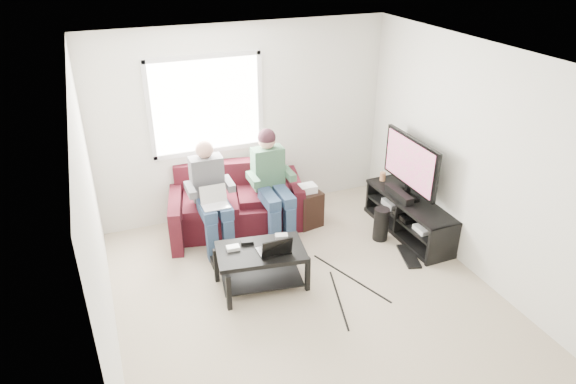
{
  "coord_description": "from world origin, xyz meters",
  "views": [
    {
      "loc": [
        -1.84,
        -4.03,
        3.61
      ],
      "look_at": [
        -0.02,
        0.6,
        1.05
      ],
      "focal_mm": 32.0,
      "sensor_mm": 36.0,
      "label": 1
    }
  ],
  "objects": [
    {
      "name": "controller_b",
      "position": [
        -0.5,
        0.63,
        0.5
      ],
      "size": [
        0.15,
        0.12,
        0.04
      ],
      "primitive_type": "cube",
      "rotation": [
        0.0,
        0.0,
        -0.19
      ],
      "color": "black",
      "rests_on": "coffee_table"
    },
    {
      "name": "ceiling",
      "position": [
        0.0,
        0.0,
        2.6
      ],
      "size": [
        4.5,
        4.5,
        0.0
      ],
      "primitive_type": "plane",
      "rotation": [
        3.14,
        0.0,
        0.0
      ],
      "color": "white",
      "rests_on": "wall_back"
    },
    {
      "name": "subwoofer",
      "position": [
        1.35,
        0.82,
        0.22
      ],
      "size": [
        0.19,
        0.19,
        0.44
      ],
      "primitive_type": "cylinder",
      "color": "black",
      "rests_on": "floor"
    },
    {
      "name": "console_black",
      "position": [
        1.77,
        0.77,
        0.3
      ],
      "size": [
        0.38,
        0.3,
        0.07
      ],
      "primitive_type": "cube",
      "color": "black",
      "rests_on": "tv_stand"
    },
    {
      "name": "floor",
      "position": [
        0.0,
        0.0,
        0.0
      ],
      "size": [
        4.5,
        4.5,
        0.0
      ],
      "primitive_type": "plane",
      "color": "tan",
      "rests_on": "ground"
    },
    {
      "name": "controller_c",
      "position": [
        -0.1,
        0.6,
        0.5
      ],
      "size": [
        0.16,
        0.12,
        0.04
      ],
      "primitive_type": "cube",
      "rotation": [
        0.0,
        0.0,
        -0.25
      ],
      "color": "gray",
      "rests_on": "coffee_table"
    },
    {
      "name": "window",
      "position": [
        -0.5,
        2.23,
        1.6
      ],
      "size": [
        1.48,
        0.04,
        1.28
      ],
      "color": "white",
      "rests_on": "wall_back"
    },
    {
      "name": "coffee_table",
      "position": [
        -0.4,
        0.45,
        0.35
      ],
      "size": [
        1.04,
        0.72,
        0.48
      ],
      "color": "black",
      "rests_on": "floor"
    },
    {
      "name": "person_right",
      "position": [
        0.12,
        1.53,
        0.8
      ],
      "size": [
        0.4,
        0.71,
        1.39
      ],
      "color": "navy",
      "rests_on": "sofa"
    },
    {
      "name": "end_table",
      "position": [
        0.61,
        1.51,
        0.27
      ],
      "size": [
        0.33,
        0.33,
        0.6
      ],
      "color": "black",
      "rests_on": "floor"
    },
    {
      "name": "keyboard_floor",
      "position": [
        1.47,
        0.31,
        0.01
      ],
      "size": [
        0.3,
        0.53,
        0.03
      ],
      "primitive_type": "cube",
      "rotation": [
        0.0,
        0.0,
        -0.27
      ],
      "color": "black",
      "rests_on": "floor"
    },
    {
      "name": "wall_front",
      "position": [
        0.0,
        -2.25,
        1.3
      ],
      "size": [
        4.5,
        0.0,
        4.5
      ],
      "primitive_type": "plane",
      "rotation": [
        -1.57,
        0.0,
        0.0
      ],
      "color": "silver",
      "rests_on": "floor"
    },
    {
      "name": "sofa",
      "position": [
        -0.28,
        1.82,
        0.31
      ],
      "size": [
        1.95,
        1.13,
        0.84
      ],
      "color": "#40101A",
      "rests_on": "floor"
    },
    {
      "name": "wall_back",
      "position": [
        0.0,
        2.25,
        1.3
      ],
      "size": [
        4.5,
        0.0,
        4.5
      ],
      "primitive_type": "plane",
      "rotation": [
        1.57,
        0.0,
        0.0
      ],
      "color": "silver",
      "rests_on": "floor"
    },
    {
      "name": "person_left",
      "position": [
        -0.68,
        1.51,
        0.74
      ],
      "size": [
        0.4,
        0.71,
        1.34
      ],
      "color": "navy",
      "rests_on": "sofa"
    },
    {
      "name": "tv_stand",
      "position": [
        1.77,
        0.82,
        0.22
      ],
      "size": [
        0.49,
        1.51,
        0.5
      ],
      "color": "black",
      "rests_on": "floor"
    },
    {
      "name": "drink_cup",
      "position": [
        1.72,
        1.45,
        0.56
      ],
      "size": [
        0.08,
        0.08,
        0.12
      ],
      "primitive_type": "cylinder",
      "color": "#AD744A",
      "rests_on": "tv_stand"
    },
    {
      "name": "wall_right",
      "position": [
        2.0,
        0.0,
        1.3
      ],
      "size": [
        0.0,
        4.5,
        4.5
      ],
      "primitive_type": "plane",
      "rotation": [
        1.57,
        0.0,
        -1.57
      ],
      "color": "silver",
      "rests_on": "floor"
    },
    {
      "name": "console_grey",
      "position": [
        1.77,
        1.12,
        0.3
      ],
      "size": [
        0.34,
        0.26,
        0.08
      ],
      "primitive_type": "cube",
      "color": "gray",
      "rests_on": "tv_stand"
    },
    {
      "name": "laptop_silver",
      "position": [
        -0.68,
        1.29,
        0.71
      ],
      "size": [
        0.38,
        0.34,
        0.24
      ],
      "primitive_type": null,
      "rotation": [
        0.0,
        0.0,
        -0.46
      ],
      "color": "silver",
      "rests_on": "person_left"
    },
    {
      "name": "soundbar",
      "position": [
        1.65,
        0.92,
        0.55
      ],
      "size": [
        0.12,
        0.5,
        0.1
      ],
      "primitive_type": "cube",
      "color": "black",
      "rests_on": "tv_stand"
    },
    {
      "name": "laptop_black",
      "position": [
        -0.28,
        0.37,
        0.6
      ],
      "size": [
        0.34,
        0.25,
        0.24
      ],
      "primitive_type": null,
      "rotation": [
        0.0,
        0.0,
        -0.02
      ],
      "color": "black",
      "rests_on": "coffee_table"
    },
    {
      "name": "console_white",
      "position": [
        1.77,
        0.42,
        0.29
      ],
      "size": [
        0.3,
        0.22,
        0.06
      ],
      "primitive_type": "cube",
      "color": "silver",
      "rests_on": "tv_stand"
    },
    {
      "name": "tv",
      "position": [
        1.77,
        0.92,
        0.96
      ],
      "size": [
        0.12,
        1.1,
        0.81
      ],
      "color": "black",
      "rests_on": "tv_stand"
    },
    {
      "name": "wall_left",
      "position": [
        -2.0,
        0.0,
        1.3
      ],
      "size": [
        0.0,
        4.5,
        4.5
      ],
      "primitive_type": "plane",
      "rotation": [
        1.57,
        0.0,
        1.57
      ],
      "color": "silver",
      "rests_on": "floor"
    },
    {
      "name": "controller_a",
      "position": [
        -0.68,
        0.57,
        0.5
      ],
      "size": [
        0.15,
        0.1,
        0.04
      ],
      "primitive_type": "cube",
      "rotation": [
        0.0,
        0.0,
        -0.07
      ],
      "color": "silver",
      "rests_on": "coffee_table"
    }
  ]
}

